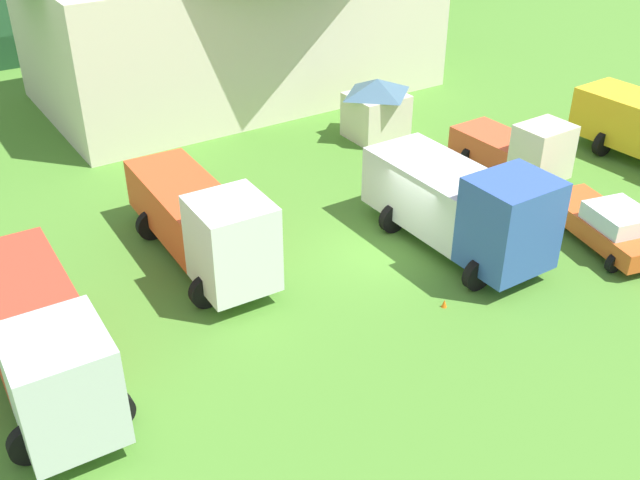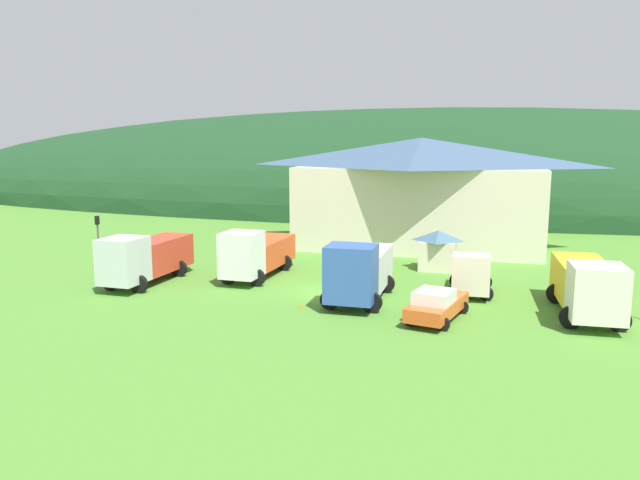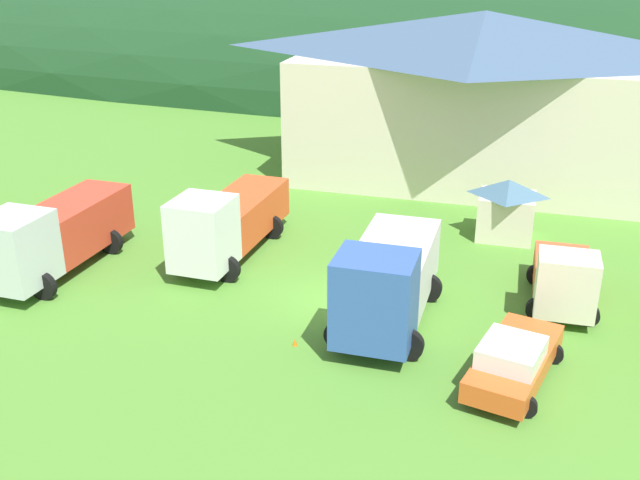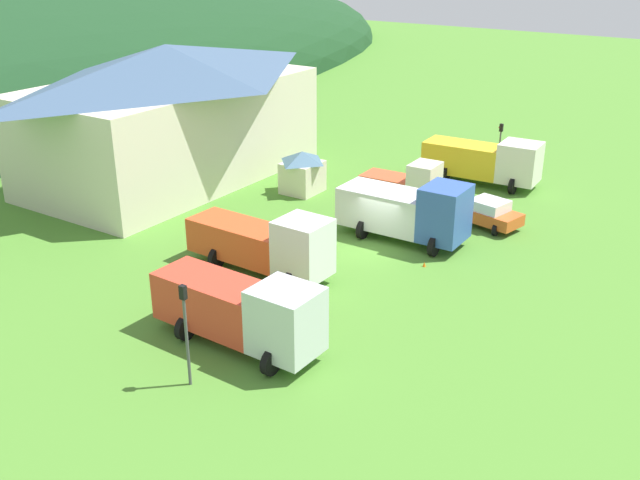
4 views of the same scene
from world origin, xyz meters
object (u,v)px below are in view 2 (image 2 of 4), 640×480
at_px(traffic_cone_near_pickup, 302,308).
at_px(box_truck_blue, 359,270).
at_px(traffic_light_west, 98,241).
at_px(tow_truck_silver, 145,257).
at_px(light_truck_cream, 471,274).
at_px(depot_building, 420,191).
at_px(heavy_rig_white, 256,253).
at_px(heavy_rig_striped, 587,285).
at_px(play_shed_cream, 438,250).
at_px(service_pickup_orange, 436,304).

bearing_deg(traffic_cone_near_pickup, box_truck_blue, 41.17).
bearing_deg(traffic_light_west, tow_truck_silver, 0.38).
bearing_deg(light_truck_cream, tow_truck_silver, -83.86).
height_order(depot_building, traffic_light_west, depot_building).
distance_m(box_truck_blue, traffic_cone_near_pickup, 4.01).
xyz_separation_m(heavy_rig_white, box_truck_blue, (7.83, -3.96, 0.15)).
bearing_deg(heavy_rig_striped, depot_building, -152.86).
relative_size(play_shed_cream, tow_truck_silver, 0.36).
height_order(depot_building, box_truck_blue, depot_building).
relative_size(light_truck_cream, traffic_cone_near_pickup, 9.65).
relative_size(heavy_rig_white, service_pickup_orange, 1.54).
distance_m(heavy_rig_white, box_truck_blue, 8.77).
xyz_separation_m(heavy_rig_striped, traffic_cone_near_pickup, (-14.68, -2.54, -1.70)).
bearing_deg(light_truck_cream, depot_building, -164.45).
height_order(heavy_rig_white, box_truck_blue, box_truck_blue).
xyz_separation_m(box_truck_blue, light_truck_cream, (6.07, 3.13, -0.57)).
distance_m(box_truck_blue, traffic_light_west, 17.39).
relative_size(light_truck_cream, service_pickup_orange, 0.98).
relative_size(play_shed_cream, heavy_rig_white, 0.35).
bearing_deg(heavy_rig_striped, light_truck_cream, -119.04).
bearing_deg(play_shed_cream, depot_building, 104.13).
relative_size(box_truck_blue, service_pickup_orange, 1.39).
bearing_deg(traffic_light_west, heavy_rig_white, 20.17).
bearing_deg(play_shed_cream, light_truck_cream, -69.22).
bearing_deg(heavy_rig_white, service_pickup_orange, 63.98).
bearing_deg(service_pickup_orange, traffic_light_west, -84.89).
distance_m(service_pickup_orange, traffic_cone_near_pickup, 7.31).
height_order(heavy_rig_striped, service_pickup_orange, heavy_rig_striped).
xyz_separation_m(depot_building, box_truck_blue, (-1.22, -19.08, -2.95)).
height_order(depot_building, service_pickup_orange, depot_building).
relative_size(heavy_rig_striped, service_pickup_orange, 1.52).
xyz_separation_m(depot_building, traffic_light_west, (-18.59, -18.62, -2.17)).
xyz_separation_m(tow_truck_silver, heavy_rig_white, (6.21, 3.48, -0.07)).
xyz_separation_m(heavy_rig_striped, traffic_light_west, (-29.35, 0.27, 0.89)).
relative_size(depot_building, traffic_light_west, 5.06).
relative_size(heavy_rig_white, heavy_rig_striped, 1.01).
xyz_separation_m(heavy_rig_white, light_truck_cream, (13.90, -0.83, -0.43)).
bearing_deg(tow_truck_silver, service_pickup_orange, 82.35).
distance_m(play_shed_cream, service_pickup_orange, 12.32).
xyz_separation_m(depot_building, heavy_rig_white, (-9.05, -15.12, -3.10)).
bearing_deg(light_truck_cream, service_pickup_orange, -16.13).
height_order(heavy_rig_white, traffic_cone_near_pickup, heavy_rig_white).
relative_size(box_truck_blue, traffic_cone_near_pickup, 13.76).
distance_m(play_shed_cream, box_truck_blue, 10.34).
height_order(light_truck_cream, traffic_cone_near_pickup, light_truck_cream).
xyz_separation_m(light_truck_cream, service_pickup_orange, (-1.50, -5.70, -0.41)).
relative_size(depot_building, traffic_cone_near_pickup, 40.41).
xyz_separation_m(depot_building, tow_truck_silver, (-15.25, -18.60, -3.03)).
height_order(depot_building, tow_truck_silver, depot_building).
xyz_separation_m(heavy_rig_striped, service_pickup_orange, (-7.41, -2.76, -0.87)).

